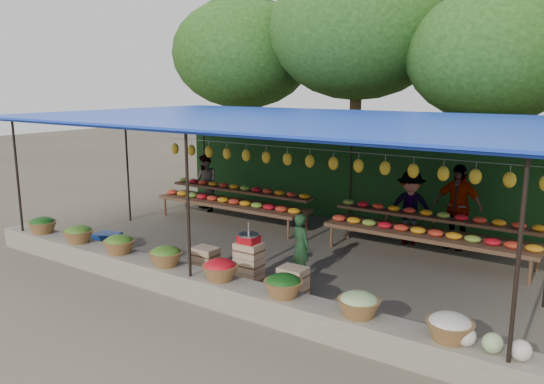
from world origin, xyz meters
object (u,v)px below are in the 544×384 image
Objects in this scene: vendor_seated at (301,246)px; weighing_scale at (249,238)px; crate_counter at (248,268)px; blue_crate_front at (71,246)px; blue_crate_back at (108,240)px.

weighing_scale is at bearing 79.66° from vendor_seated.
crate_counter is 0.55m from weighing_scale.
blue_crate_front is (-4.69, -1.45, -0.44)m from vendor_seated.
weighing_scale is 3.89m from blue_crate_back.
weighing_scale is at bearing -15.56° from blue_crate_front.
blue_crate_front is at bearing -171.34° from crate_counter.
blue_crate_front is (-4.11, -0.63, -0.16)m from crate_counter.
blue_crate_back is (-4.37, -0.78, -0.44)m from vendor_seated.
blue_crate_front is at bearing -133.96° from blue_crate_back.
crate_counter reaches higher than blue_crate_back.
weighing_scale is 0.71× the size of blue_crate_front.
blue_crate_back is (-3.82, 0.05, -0.70)m from weighing_scale.
crate_counter is 4.49× the size of blue_crate_back.
blue_crate_front is at bearing -171.39° from weighing_scale.
vendor_seated is 2.32× the size of blue_crate_front.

